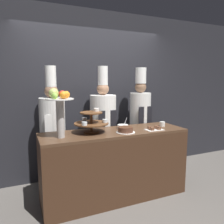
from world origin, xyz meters
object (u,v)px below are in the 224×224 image
(chef_left, at_px, (53,127))
(fruit_pedestal, at_px, (60,105))
(chef_center_right, at_px, (140,117))
(serving_bowl_far, at_px, (123,127))
(tiered_stand, at_px, (91,121))
(cake_square_tray, at_px, (154,129))
(chef_center_left, at_px, (103,123))
(cup_white, at_px, (162,124))
(cake_round, at_px, (125,130))

(chef_left, bearing_deg, fruit_pedestal, -88.86)
(fruit_pedestal, bearing_deg, chef_center_right, 21.85)
(serving_bowl_far, bearing_deg, fruit_pedestal, -170.95)
(tiered_stand, relative_size, cake_square_tray, 1.84)
(tiered_stand, height_order, chef_center_right, chef_center_right)
(serving_bowl_far, xyz_separation_m, chef_center_left, (-0.14, 0.44, -0.01))
(cup_white, xyz_separation_m, chef_left, (-1.54, 0.53, -0.02))
(tiered_stand, height_order, chef_left, chef_left)
(tiered_stand, height_order, cake_round, tiered_stand)
(cake_round, bearing_deg, serving_bowl_far, 72.23)
(cup_white, distance_m, cake_square_tray, 0.30)
(chef_center_right, bearing_deg, tiered_stand, -154.63)
(fruit_pedestal, xyz_separation_m, chef_center_left, (0.78, 0.58, -0.38))
(tiered_stand, distance_m, chef_left, 0.67)
(tiered_stand, distance_m, fruit_pedestal, 0.50)
(chef_center_left, relative_size, chef_center_right, 1.00)
(tiered_stand, xyz_separation_m, cake_square_tray, (0.85, -0.20, -0.13))
(chef_left, height_order, chef_center_left, chef_center_left)
(cup_white, distance_m, chef_left, 1.63)
(fruit_pedestal, bearing_deg, cake_square_tray, -4.90)
(tiered_stand, relative_size, serving_bowl_far, 2.87)
(cake_round, bearing_deg, chef_center_right, 47.36)
(cake_round, xyz_separation_m, cake_square_tray, (0.44, -0.02, -0.02))
(tiered_stand, distance_m, serving_bowl_far, 0.50)
(cake_round, distance_m, cup_white, 0.71)
(cake_square_tray, bearing_deg, chef_center_right, 75.52)
(serving_bowl_far, height_order, chef_center_left, chef_center_left)
(tiered_stand, relative_size, cake_round, 1.80)
(fruit_pedestal, height_order, cake_square_tray, fruit_pedestal)
(cake_round, bearing_deg, cup_white, 11.40)
(fruit_pedestal, bearing_deg, serving_bowl_far, 9.05)
(cake_square_tray, xyz_separation_m, chef_center_left, (-0.50, 0.69, -0.00))
(cake_round, xyz_separation_m, chef_center_right, (0.62, 0.67, 0.02))
(fruit_pedestal, relative_size, serving_bowl_far, 3.75)
(chef_center_right, bearing_deg, cake_round, -132.64)
(tiered_stand, height_order, cake_square_tray, tiered_stand)
(chef_center_left, height_order, chef_center_right, chef_center_left)
(cake_round, bearing_deg, chef_center_left, 95.16)
(cup_white, distance_m, serving_bowl_far, 0.62)
(fruit_pedestal, xyz_separation_m, cup_white, (1.53, 0.05, -0.36))
(tiered_stand, height_order, chef_center_left, chef_center_left)
(cake_round, relative_size, chef_center_left, 0.14)
(tiered_stand, relative_size, cup_white, 5.78)
(chef_center_left, bearing_deg, cake_square_tray, -54.16)
(cake_round, relative_size, serving_bowl_far, 1.60)
(fruit_pedestal, height_order, serving_bowl_far, fruit_pedestal)
(chef_left, bearing_deg, cake_round, -38.40)
(tiered_stand, xyz_separation_m, fruit_pedestal, (-0.42, -0.09, 0.24))
(cup_white, height_order, chef_left, chef_left)
(cake_round, height_order, cake_square_tray, cake_round)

